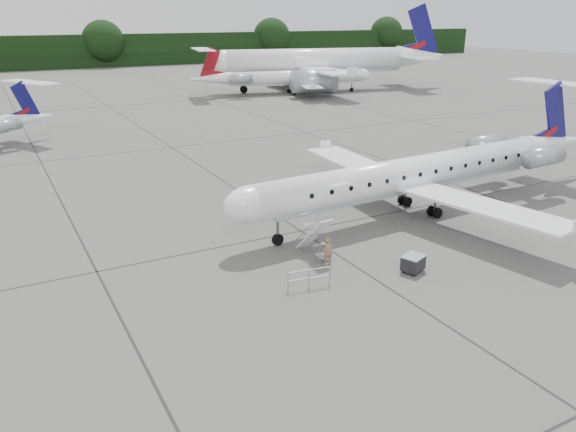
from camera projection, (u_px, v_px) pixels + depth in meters
ground at (436, 245)px, 33.05m from camera, size 320.00×320.00×0.00m
treeline at (74, 52)px, 139.19m from camera, size 260.00×4.00×8.00m
main_regional_jet at (411, 158)px, 36.92m from camera, size 32.07×24.05×7.87m
airstair at (314, 235)px, 31.27m from camera, size 1.00×2.46×2.47m
passenger at (328, 251)px, 30.35m from camera, size 0.59×0.43×1.50m
safety_railing at (309, 279)px, 27.71m from camera, size 2.18×0.45×1.00m
baggage_cart at (413, 263)px, 29.51m from camera, size 1.38×1.25×0.98m
bg_narrowbody at (315, 48)px, 96.87m from camera, size 45.78×37.49×14.40m
bg_regional_right at (298, 70)px, 94.18m from camera, size 33.30×26.83×7.77m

